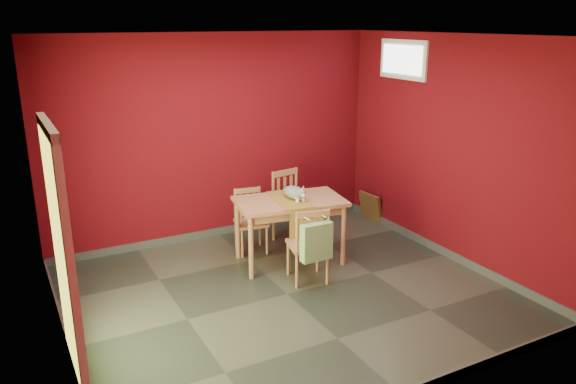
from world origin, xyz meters
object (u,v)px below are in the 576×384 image
dining_table (290,207)px  chair_far_right (291,206)px  cat (294,190)px  chair_far_left (250,220)px  chair_near (309,244)px  picture_frame (371,207)px  tote_bag (316,242)px

dining_table → chair_far_right: (0.34, 0.59, -0.21)m
chair_far_right → cat: size_ratio=2.30×
chair_far_left → chair_near: 1.15m
dining_table → chair_far_right: chair_far_right is taller
chair_far_left → picture_frame: bearing=5.4°
tote_bag → picture_frame: bearing=39.6°
dining_table → chair_near: size_ratio=1.54×
dining_table → chair_far_left: size_ratio=1.71×
tote_bag → picture_frame: 2.43m
chair_far_right → picture_frame: (1.41, 0.15, -0.28)m
cat → chair_far_left: bearing=111.7°
chair_far_left → chair_near: chair_near is taller
chair_far_left → chair_far_right: bearing=4.4°
chair_far_left → chair_near: size_ratio=0.90×
chair_far_right → chair_near: 1.25m
chair_far_left → tote_bag: 1.36m
chair_near → picture_frame: 2.26m
chair_far_right → chair_near: (-0.42, -1.17, -0.03)m
dining_table → picture_frame: dining_table is taller
chair_near → chair_far_left: bearing=100.3°
chair_far_right → picture_frame: 1.44m
chair_far_right → picture_frame: size_ratio=2.26×
chair_far_left → tote_bag: bearing=-82.6°
chair_far_left → chair_far_right: size_ratio=0.84×
chair_far_left → chair_far_right: chair_far_right is taller
tote_bag → cat: size_ratio=1.18×
cat → picture_frame: (1.69, 0.73, -0.69)m
chair_far_left → picture_frame: (2.03, 0.19, -0.20)m
dining_table → tote_bag: size_ratio=2.82×
chair_near → cat: cat is taller
chair_far_right → tote_bag: bearing=-107.8°
chair_near → picture_frame: size_ratio=2.12×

